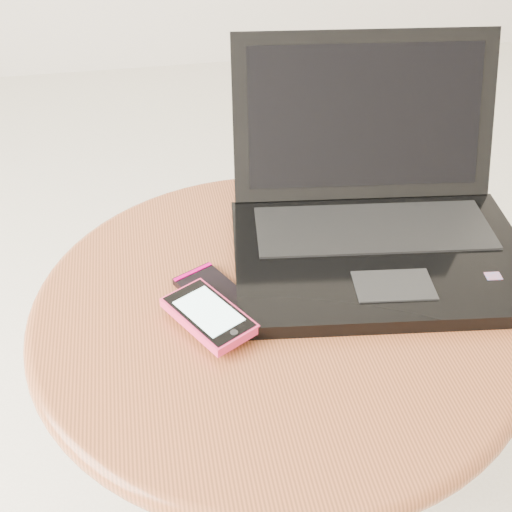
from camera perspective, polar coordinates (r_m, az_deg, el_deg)
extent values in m
plane|color=beige|center=(1.19, -0.29, -19.96)|extent=(4.00, 4.00, 0.00)
cylinder|color=#602912|center=(1.16, 1.39, -21.29)|extent=(0.34, 0.34, 0.03)
cylinder|color=#602912|center=(0.97, 1.59, -14.35)|extent=(0.10, 0.10, 0.42)
cylinder|color=brown|center=(0.81, 1.85, -4.40)|extent=(0.57, 0.57, 0.03)
torus|color=brown|center=(0.81, 1.85, -4.40)|extent=(0.60, 0.60, 0.03)
cube|color=black|center=(0.86, 10.77, -0.16)|extent=(0.41, 0.31, 0.02)
cube|color=black|center=(0.90, 10.15, 2.42)|extent=(0.33, 0.15, 0.00)
cube|color=black|center=(0.80, 11.87, -2.50)|extent=(0.10, 0.07, 0.00)
cube|color=red|center=(0.85, 19.91, -1.65)|extent=(0.02, 0.02, 0.00)
cube|color=black|center=(0.94, 9.37, 11.87)|extent=(0.37, 0.13, 0.22)
cube|color=black|center=(0.94, 9.43, 11.84)|extent=(0.33, 0.11, 0.18)
cube|color=black|center=(0.80, -3.58, -3.34)|extent=(0.10, 0.12, 0.01)
cube|color=#C60063|center=(0.83, -5.50, -1.37)|extent=(0.05, 0.03, 0.00)
cube|color=#DA295A|center=(0.76, -4.12, -5.18)|extent=(0.11, 0.13, 0.01)
cube|color=black|center=(0.75, -4.14, -4.82)|extent=(0.10, 0.12, 0.00)
cube|color=#C1EDEE|center=(0.75, -4.15, -4.77)|extent=(0.08, 0.09, 0.00)
cylinder|color=black|center=(0.72, -1.92, -6.64)|extent=(0.01, 0.01, 0.00)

